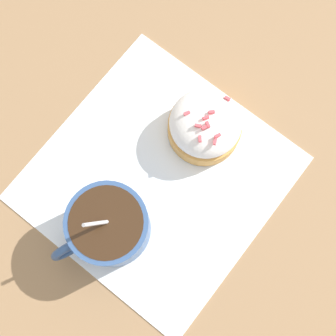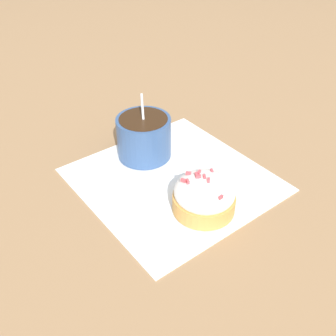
{
  "view_description": "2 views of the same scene",
  "coord_description": "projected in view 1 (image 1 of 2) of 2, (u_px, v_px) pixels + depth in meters",
  "views": [
    {
      "loc": [
        -0.07,
        -0.09,
        0.55
      ],
      "look_at": [
        0.01,
        -0.01,
        0.04
      ],
      "focal_mm": 50.0,
      "sensor_mm": 36.0,
      "label": 1
    },
    {
      "loc": [
        0.4,
        -0.25,
        0.38
      ],
      "look_at": [
        0.01,
        -0.02,
        0.04
      ],
      "focal_mm": 42.0,
      "sensor_mm": 36.0,
      "label": 2
    }
  ],
  "objects": [
    {
      "name": "ground_plane",
      "position": [
        158.0,
        178.0,
        0.56
      ],
      "size": [
        3.0,
        3.0,
        0.0
      ],
      "primitive_type": "plane",
      "color": "#93704C"
    },
    {
      "name": "paper_napkin",
      "position": [
        158.0,
        177.0,
        0.56
      ],
      "size": [
        0.3,
        0.29,
        0.0
      ],
      "color": "white",
      "rests_on": "ground_plane"
    },
    {
      "name": "frosted_pastry",
      "position": [
        208.0,
        128.0,
        0.54
      ],
      "size": [
        0.09,
        0.09,
        0.06
      ],
      "color": "#D19347",
      "rests_on": "paper_napkin"
    },
    {
      "name": "coffee_cup",
      "position": [
        108.0,
        226.0,
        0.51
      ],
      "size": [
        0.11,
        0.09,
        0.1
      ],
      "color": "#335184",
      "rests_on": "paper_napkin"
    }
  ]
}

